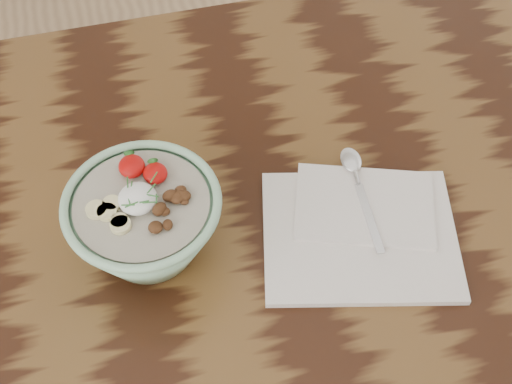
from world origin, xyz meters
TOP-DOWN VIEW (x-y plane):
  - table at (0.00, 0.00)cm, footprint 160.00×90.00cm
  - breakfast_bowl at (-17.54, -2.88)cm, footprint 20.01×20.01cm
  - napkin at (10.84, -7.00)cm, footprint 30.34×26.66cm
  - spoon at (12.74, 1.35)cm, footprint 3.39×18.36cm

SIDE VIEW (x-z plane):
  - table at x=0.00cm, z-range 28.20..103.20cm
  - napkin at x=10.84cm, z-range 74.87..76.48cm
  - spoon at x=12.74cm, z-range 76.53..77.49cm
  - breakfast_bowl at x=-17.54cm, z-range 75.21..88.26cm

